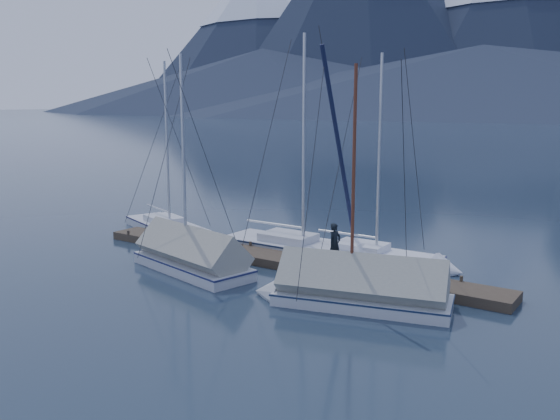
# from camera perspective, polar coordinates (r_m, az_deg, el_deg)

# --- Properties ---
(ground) EXTENTS (1000.00, 1000.00, 0.00)m
(ground) POSITION_cam_1_polar(r_m,az_deg,el_deg) (22.07, -2.94, -6.40)
(ground) COLOR #162232
(ground) RESTS_ON ground
(dock) EXTENTS (18.00, 1.50, 0.54)m
(dock) POSITION_cam_1_polar(r_m,az_deg,el_deg) (23.60, 0.00, -5.00)
(dock) COLOR #382D23
(dock) RESTS_ON ground
(mooring_posts) EXTENTS (15.12, 1.52, 0.35)m
(mooring_posts) POSITION_cam_1_polar(r_m,az_deg,el_deg) (23.82, -1.00, -4.26)
(mooring_posts) COLOR #382D23
(mooring_posts) RESTS_ON ground
(sailboat_open_left) EXTENTS (7.11, 4.23, 9.08)m
(sailboat_open_left) POSITION_cam_1_polar(r_m,az_deg,el_deg) (29.30, -10.16, -2.03)
(sailboat_open_left) COLOR silver
(sailboat_open_left) RESTS_ON ground
(sailboat_open_mid) EXTENTS (7.56, 3.25, 9.98)m
(sailboat_open_mid) POSITION_cam_1_polar(r_m,az_deg,el_deg) (24.92, 3.26, -4.03)
(sailboat_open_mid) COLOR silver
(sailboat_open_mid) RESTS_ON ground
(sailboat_open_right) EXTENTS (6.84, 2.93, 9.02)m
(sailboat_open_right) POSITION_cam_1_polar(r_m,az_deg,el_deg) (23.99, 10.28, -4.80)
(sailboat_open_right) COLOR silver
(sailboat_open_right) RESTS_ON ground
(sailboat_covered_near) EXTENTS (6.68, 3.45, 8.31)m
(sailboat_covered_near) POSITION_cam_1_polar(r_m,az_deg,el_deg) (19.10, 6.45, -7.84)
(sailboat_covered_near) COLOR silver
(sailboat_covered_near) RESTS_ON ground
(sailboat_covered_far) EXTENTS (6.60, 3.26, 8.89)m
(sailboat_covered_far) POSITION_cam_1_polar(r_m,az_deg,el_deg) (23.23, -9.17, -4.56)
(sailboat_covered_far) COLOR silver
(sailboat_covered_far) RESTS_ON ground
(person) EXTENTS (0.49, 0.64, 1.56)m
(person) POSITION_cam_1_polar(r_m,az_deg,el_deg) (22.33, 5.29, -3.25)
(person) COLOR black
(person) RESTS_ON dock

